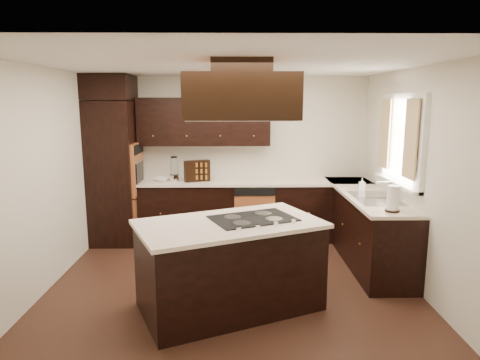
# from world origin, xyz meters

# --- Properties ---
(floor) EXTENTS (4.20, 4.20, 0.02)m
(floor) POSITION_xyz_m (0.00, 0.00, -0.01)
(floor) COLOR #502F1F
(floor) RESTS_ON ground
(ceiling) EXTENTS (4.20, 4.20, 0.02)m
(ceiling) POSITION_xyz_m (0.00, 0.00, 2.51)
(ceiling) COLOR white
(ceiling) RESTS_ON ground
(wall_back) EXTENTS (4.20, 0.02, 2.50)m
(wall_back) POSITION_xyz_m (0.00, 2.11, 1.25)
(wall_back) COLOR beige
(wall_back) RESTS_ON ground
(wall_front) EXTENTS (4.20, 0.02, 2.50)m
(wall_front) POSITION_xyz_m (0.00, -2.11, 1.25)
(wall_front) COLOR beige
(wall_front) RESTS_ON ground
(wall_left) EXTENTS (0.02, 4.20, 2.50)m
(wall_left) POSITION_xyz_m (-2.11, 0.00, 1.25)
(wall_left) COLOR beige
(wall_left) RESTS_ON ground
(wall_right) EXTENTS (0.02, 4.20, 2.50)m
(wall_right) POSITION_xyz_m (2.11, 0.00, 1.25)
(wall_right) COLOR beige
(wall_right) RESTS_ON ground
(oven_column) EXTENTS (0.65, 0.75, 2.12)m
(oven_column) POSITION_xyz_m (-1.78, 1.71, 1.06)
(oven_column) COLOR black
(oven_column) RESTS_ON floor
(wall_oven_face) EXTENTS (0.05, 0.62, 0.78)m
(wall_oven_face) POSITION_xyz_m (-1.43, 1.71, 1.12)
(wall_oven_face) COLOR #BA6435
(wall_oven_face) RESTS_ON oven_column
(base_cabinets_back) EXTENTS (2.93, 0.60, 0.88)m
(base_cabinets_back) POSITION_xyz_m (0.03, 1.80, 0.44)
(base_cabinets_back) COLOR black
(base_cabinets_back) RESTS_ON floor
(base_cabinets_right) EXTENTS (0.60, 2.40, 0.88)m
(base_cabinets_right) POSITION_xyz_m (1.80, 0.90, 0.44)
(base_cabinets_right) COLOR black
(base_cabinets_right) RESTS_ON floor
(countertop_back) EXTENTS (2.93, 0.63, 0.04)m
(countertop_back) POSITION_xyz_m (0.03, 1.79, 0.90)
(countertop_back) COLOR white
(countertop_back) RESTS_ON base_cabinets_back
(countertop_right) EXTENTS (0.63, 2.40, 0.04)m
(countertop_right) POSITION_xyz_m (1.79, 0.90, 0.90)
(countertop_right) COLOR white
(countertop_right) RESTS_ON base_cabinets_right
(upper_cabinets) EXTENTS (2.00, 0.34, 0.72)m
(upper_cabinets) POSITION_xyz_m (-0.43, 1.93, 1.81)
(upper_cabinets) COLOR black
(upper_cabinets) RESTS_ON wall_back
(dishwasher_front) EXTENTS (0.60, 0.05, 0.72)m
(dishwasher_front) POSITION_xyz_m (0.33, 1.50, 0.40)
(dishwasher_front) COLOR #BA6435
(dishwasher_front) RESTS_ON floor
(window_frame) EXTENTS (0.06, 1.32, 1.12)m
(window_frame) POSITION_xyz_m (2.07, 0.55, 1.65)
(window_frame) COLOR white
(window_frame) RESTS_ON wall_right
(window_pane) EXTENTS (0.00, 1.20, 1.00)m
(window_pane) POSITION_xyz_m (2.10, 0.55, 1.65)
(window_pane) COLOR white
(window_pane) RESTS_ON wall_right
(curtain_left) EXTENTS (0.02, 0.34, 0.90)m
(curtain_left) POSITION_xyz_m (2.01, 0.13, 1.70)
(curtain_left) COLOR #F9EFBF
(curtain_left) RESTS_ON wall_right
(curtain_right) EXTENTS (0.02, 0.34, 0.90)m
(curtain_right) POSITION_xyz_m (2.01, 0.97, 1.70)
(curtain_right) COLOR #F9EFBF
(curtain_right) RESTS_ON wall_right
(sink_rim) EXTENTS (0.52, 0.84, 0.01)m
(sink_rim) POSITION_xyz_m (1.80, 0.55, 0.92)
(sink_rim) COLOR silver
(sink_rim) RESTS_ON countertop_right
(island) EXTENTS (1.99, 1.58, 0.88)m
(island) POSITION_xyz_m (-0.02, -0.48, 0.44)
(island) COLOR black
(island) RESTS_ON floor
(island_top) EXTENTS (2.08, 1.67, 0.04)m
(island_top) POSITION_xyz_m (-0.02, -0.48, 0.90)
(island_top) COLOR white
(island_top) RESTS_ON island
(cooktop) EXTENTS (0.98, 0.84, 0.01)m
(cooktop) POSITION_xyz_m (0.22, -0.37, 0.93)
(cooktop) COLOR black
(cooktop) RESTS_ON island_top
(range_hood) EXTENTS (1.05, 0.72, 0.42)m
(range_hood) POSITION_xyz_m (0.10, -0.55, 2.16)
(range_hood) COLOR black
(range_hood) RESTS_ON ceiling
(hood_duct) EXTENTS (0.55, 0.50, 0.13)m
(hood_duct) POSITION_xyz_m (0.10, -0.55, 2.44)
(hood_duct) COLOR black
(hood_duct) RESTS_ON ceiling
(blender_base) EXTENTS (0.15, 0.15, 0.10)m
(blender_base) POSITION_xyz_m (-0.88, 1.75, 0.97)
(blender_base) COLOR silver
(blender_base) RESTS_ON countertop_back
(blender_pitcher) EXTENTS (0.13, 0.13, 0.26)m
(blender_pitcher) POSITION_xyz_m (-0.88, 1.75, 1.15)
(blender_pitcher) COLOR silver
(blender_pitcher) RESTS_ON blender_base
(spice_rack) EXTENTS (0.40, 0.23, 0.32)m
(spice_rack) POSITION_xyz_m (-0.53, 1.73, 1.08)
(spice_rack) COLOR black
(spice_rack) RESTS_ON countertop_back
(mixing_bowl) EXTENTS (0.28, 0.28, 0.05)m
(mixing_bowl) POSITION_xyz_m (-1.08, 1.78, 0.95)
(mixing_bowl) COLOR white
(mixing_bowl) RESTS_ON countertop_back
(soap_bottle) EXTENTS (0.10, 0.10, 0.18)m
(soap_bottle) POSITION_xyz_m (1.75, 1.00, 1.01)
(soap_bottle) COLOR white
(soap_bottle) RESTS_ON countertop_right
(paper_towel) EXTENTS (0.14, 0.14, 0.29)m
(paper_towel) POSITION_xyz_m (1.77, -0.10, 1.07)
(paper_towel) COLOR white
(paper_towel) RESTS_ON countertop_right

